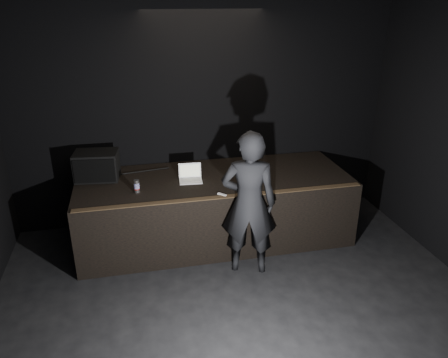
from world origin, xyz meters
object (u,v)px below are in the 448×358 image
laptop (190,176)px  beer_can (137,186)px  stage_monitor (97,166)px  person (249,204)px  stage_riser (214,207)px

laptop → beer_can: size_ratio=1.92×
stage_monitor → person: bearing=-26.3°
stage_riser → beer_can: size_ratio=22.13×
stage_riser → laptop: (-0.36, -0.03, 0.56)m
beer_can → person: bearing=-24.8°
beer_can → laptop: bearing=19.2°
beer_can → person: size_ratio=0.09×
stage_monitor → beer_can: bearing=-41.9°
person → laptop: bearing=-40.2°
stage_riser → beer_can: beer_can is taller
stage_monitor → laptop: bearing=-7.9°
stage_monitor → person: 2.32m
laptop → person: (0.63, -0.92, -0.07)m
laptop → person: person is taller
beer_can → stage_riser: bearing=14.9°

